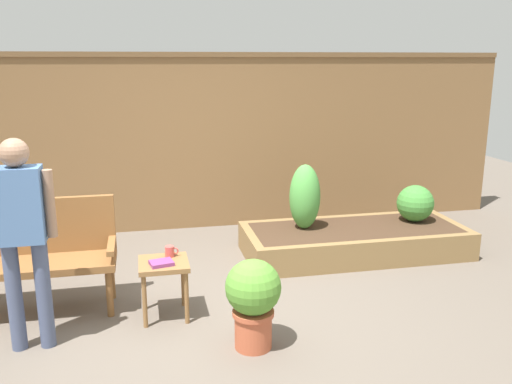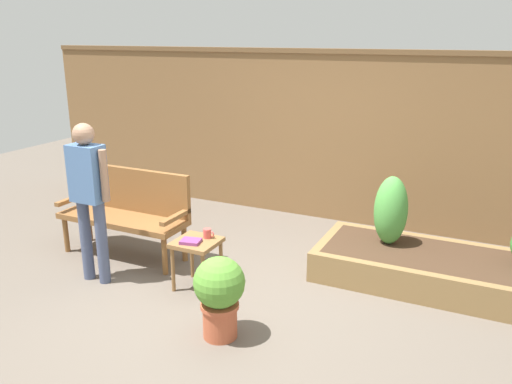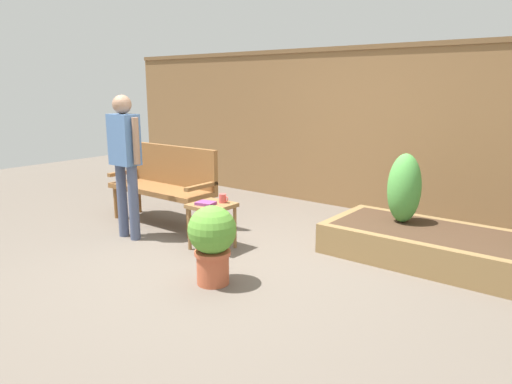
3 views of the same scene
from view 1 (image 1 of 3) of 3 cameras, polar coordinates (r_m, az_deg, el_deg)
name	(u,v)px [view 1 (image 1 of 3)]	position (r m, az deg, el deg)	size (l,w,h in m)	color
ground_plane	(210,321)	(4.54, -4.90, -13.42)	(14.00, 14.00, 0.00)	#60564C
fence_back	(180,142)	(6.70, -7.98, 5.25)	(8.40, 0.14, 2.16)	brown
garden_bench	(27,248)	(4.91, -23.04, -5.50)	(1.44, 0.48, 0.94)	brown
side_table	(164,271)	(4.51, -9.69, -8.22)	(0.40, 0.40, 0.48)	olive
cup_on_table	(170,251)	(4.56, -9.05, -6.21)	(0.11, 0.08, 0.09)	#CC4C47
book_on_table	(161,263)	(4.41, -9.94, -7.39)	(0.18, 0.14, 0.03)	#7F3875
potted_boxwood	(253,298)	(3.99, -0.30, -11.08)	(0.41, 0.41, 0.68)	#B75638
raised_planter_bed	(355,241)	(6.02, 10.36, -5.07)	(2.40, 1.00, 0.30)	olive
shrub_near_bench	(305,197)	(5.78, 5.17, -0.51)	(0.33, 0.33, 0.70)	brown
shrub_far_corner	(415,203)	(6.31, 16.45, -1.15)	(0.41, 0.41, 0.41)	brown
person_by_bench	(22,227)	(4.14, -23.47, -3.38)	(0.47, 0.20, 1.56)	#475170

